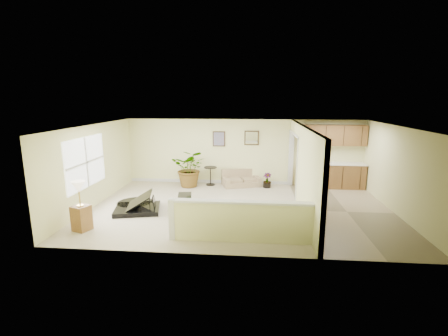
# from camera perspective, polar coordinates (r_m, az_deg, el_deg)

# --- Properties ---
(floor) EXTENTS (9.00, 9.00, 0.00)m
(floor) POSITION_cam_1_polar(r_m,az_deg,el_deg) (9.90, 2.82, -7.16)
(floor) COLOR beige
(floor) RESTS_ON ground
(back_wall) EXTENTS (9.00, 0.04, 2.50)m
(back_wall) POSITION_cam_1_polar(r_m,az_deg,el_deg) (12.51, 3.46, 2.83)
(back_wall) COLOR #EEEDA2
(back_wall) RESTS_ON floor
(front_wall) EXTENTS (9.00, 0.04, 2.50)m
(front_wall) POSITION_cam_1_polar(r_m,az_deg,el_deg) (6.66, 1.84, -5.52)
(front_wall) COLOR #EEEDA2
(front_wall) RESTS_ON floor
(left_wall) EXTENTS (0.04, 6.00, 2.50)m
(left_wall) POSITION_cam_1_polar(r_m,az_deg,el_deg) (10.72, -21.90, 0.39)
(left_wall) COLOR #EEEDA2
(left_wall) RESTS_ON floor
(right_wall) EXTENTS (0.04, 6.00, 2.50)m
(right_wall) POSITION_cam_1_polar(r_m,az_deg,el_deg) (10.41, 28.48, -0.54)
(right_wall) COLOR #EEEDA2
(right_wall) RESTS_ON floor
(ceiling) EXTENTS (9.00, 6.00, 0.04)m
(ceiling) POSITION_cam_1_polar(r_m,az_deg,el_deg) (9.38, 2.98, 7.42)
(ceiling) COLOR white
(ceiling) RESTS_ON back_wall
(kitchen_vinyl) EXTENTS (2.70, 6.00, 0.01)m
(kitchen_vinyl) POSITION_cam_1_polar(r_m,az_deg,el_deg) (10.28, 20.80, -7.21)
(kitchen_vinyl) COLOR tan
(kitchen_vinyl) RESTS_ON floor
(interior_partition) EXTENTS (0.18, 5.99, 2.50)m
(interior_partition) POSITION_cam_1_polar(r_m,az_deg,el_deg) (9.91, 13.41, -0.13)
(interior_partition) COLOR #EEEDA2
(interior_partition) RESTS_ON floor
(pony_half_wall) EXTENTS (3.42, 0.22, 1.00)m
(pony_half_wall) POSITION_cam_1_polar(r_m,az_deg,el_deg) (7.56, 2.69, -9.21)
(pony_half_wall) COLOR #EEEDA2
(pony_half_wall) RESTS_ON floor
(left_window) EXTENTS (0.05, 2.15, 1.45)m
(left_window) POSITION_cam_1_polar(r_m,az_deg,el_deg) (10.24, -23.17, 0.92)
(left_window) COLOR white
(left_window) RESTS_ON left_wall
(wall_art_left) EXTENTS (0.48, 0.04, 0.58)m
(wall_art_left) POSITION_cam_1_polar(r_m,az_deg,el_deg) (12.47, -0.90, 5.14)
(wall_art_left) COLOR #362713
(wall_art_left) RESTS_ON back_wall
(wall_mirror) EXTENTS (0.55, 0.04, 0.55)m
(wall_mirror) POSITION_cam_1_polar(r_m,az_deg,el_deg) (12.40, 4.88, 5.29)
(wall_mirror) COLOR #362713
(wall_mirror) RESTS_ON back_wall
(kitchen_cabinets) EXTENTS (2.36, 0.65, 2.33)m
(kitchen_cabinets) POSITION_cam_1_polar(r_m,az_deg,el_deg) (12.63, 18.03, 0.58)
(kitchen_cabinets) COLOR brown
(kitchen_cabinets) RESTS_ON floor
(piano) EXTENTS (1.69, 1.70, 1.21)m
(piano) POSITION_cam_1_polar(r_m,az_deg,el_deg) (9.98, -15.03, -4.38)
(piano) COLOR black
(piano) RESTS_ON floor
(piano_bench) EXTENTS (0.51, 0.82, 0.51)m
(piano_bench) POSITION_cam_1_polar(r_m,az_deg,el_deg) (9.59, -6.90, -6.29)
(piano_bench) COLOR black
(piano_bench) RESTS_ON floor
(loveseat) EXTENTS (1.61, 1.18, 0.79)m
(loveseat) POSITION_cam_1_polar(r_m,az_deg,el_deg) (12.40, 3.06, -1.73)
(loveseat) COLOR tan
(loveseat) RESTS_ON floor
(accent_table) EXTENTS (0.49, 0.49, 0.71)m
(accent_table) POSITION_cam_1_polar(r_m,az_deg,el_deg) (12.42, -2.39, -0.97)
(accent_table) COLOR black
(accent_table) RESTS_ON floor
(palm_plant) EXTENTS (1.36, 1.20, 1.42)m
(palm_plant) POSITION_cam_1_polar(r_m,az_deg,el_deg) (12.22, -5.94, -0.09)
(palm_plant) COLOR black
(palm_plant) RESTS_ON floor
(small_plant) EXTENTS (0.38, 0.38, 0.56)m
(small_plant) POSITION_cam_1_polar(r_m,az_deg,el_deg) (12.21, 7.58, -2.35)
(small_plant) COLOR black
(small_plant) RESTS_ON floor
(lamp_stand) EXTENTS (0.48, 0.48, 1.28)m
(lamp_stand) POSITION_cam_1_polar(r_m,az_deg,el_deg) (8.93, -23.88, -6.73)
(lamp_stand) COLOR brown
(lamp_stand) RESTS_ON floor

